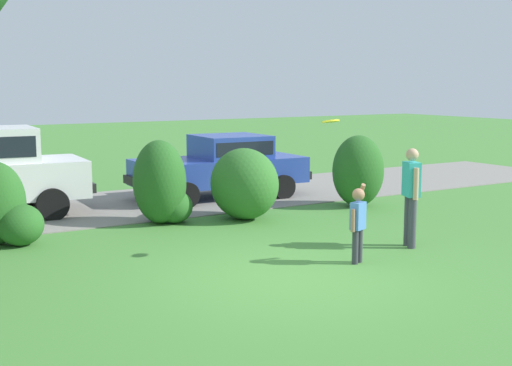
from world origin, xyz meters
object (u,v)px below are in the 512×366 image
object	(u,v)px
parked_sedan	(223,164)
child_thrower	(358,219)
adult_onlooker	(411,192)
frisbee	(331,121)

from	to	relation	value
parked_sedan	child_thrower	size ratio (longest dim) A/B	3.47
child_thrower	adult_onlooker	world-z (taller)	adult_onlooker
parked_sedan	child_thrower	bearing A→B (deg)	-100.57
child_thrower	frisbee	world-z (taller)	frisbee
parked_sedan	frisbee	world-z (taller)	frisbee
adult_onlooker	child_thrower	bearing A→B (deg)	-165.57
child_thrower	parked_sedan	bearing A→B (deg)	79.43
child_thrower	frisbee	bearing A→B (deg)	107.38
child_thrower	frisbee	xyz separation A→B (m)	(-0.16, 0.53, 1.53)
frisbee	parked_sedan	bearing A→B (deg)	77.13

